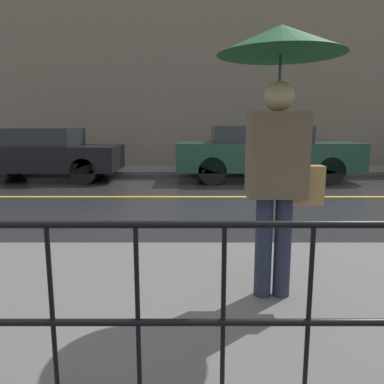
{
  "coord_description": "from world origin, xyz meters",
  "views": [
    {
      "loc": [
        -1.39,
        -7.6,
        1.44
      ],
      "look_at": [
        -1.4,
        -1.69,
        0.4
      ],
      "focal_mm": 35.0,
      "sensor_mm": 36.0,
      "label": 1
    }
  ],
  "objects": [
    {
      "name": "car_black",
      "position": [
        -5.37,
        2.47,
        0.72
      ],
      "size": [
        3.94,
        1.75,
        1.39
      ],
      "color": "black",
      "rests_on": "ground_plane"
    },
    {
      "name": "car_dark_green",
      "position": [
        0.54,
        2.47,
        0.76
      ],
      "size": [
        4.73,
        1.92,
        1.45
      ],
      "color": "#193828",
      "rests_on": "ground_plane"
    },
    {
      "name": "lane_marking",
      "position": [
        0.0,
        0.0,
        0.0
      ],
      "size": [
        25.2,
        0.12,
        0.01
      ],
      "color": "gold",
      "rests_on": "ground_plane"
    },
    {
      "name": "building_storefront",
      "position": [
        0.0,
        5.51,
        2.98
      ],
      "size": [
        28.0,
        0.3,
        5.95
      ],
      "color": "#706656",
      "rests_on": "ground_plane"
    },
    {
      "name": "sidewalk_far",
      "position": [
        0.0,
        4.38,
        0.05
      ],
      "size": [
        28.0,
        1.96,
        0.1
      ],
      "color": "#60605E",
      "rests_on": "ground_plane"
    },
    {
      "name": "pedestrian",
      "position": [
        -0.75,
        -4.78,
        1.66
      ],
      "size": [
        0.93,
        0.93,
        2.06
      ],
      "rotation": [
        0.0,
        0.0,
        3.14
      ],
      "color": "#23283D",
      "rests_on": "sidewalk_near"
    },
    {
      "name": "sidewalk_near",
      "position": [
        0.0,
        -4.79,
        0.05
      ],
      "size": [
        28.0,
        2.77,
        0.1
      ],
      "color": "#60605E",
      "rests_on": "ground_plane"
    },
    {
      "name": "ground_plane",
      "position": [
        0.0,
        0.0,
        0.0
      ],
      "size": [
        80.0,
        80.0,
        0.0
      ],
      "primitive_type": "plane",
      "color": "#262628"
    }
  ]
}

